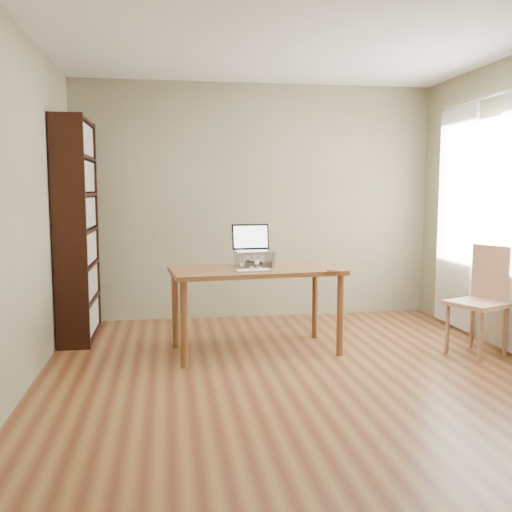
# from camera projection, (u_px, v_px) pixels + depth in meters

# --- Properties ---
(room) EXTENTS (4.04, 4.54, 2.64)m
(room) POSITION_uv_depth(u_px,v_px,m) (306.00, 208.00, 4.18)
(room) COLOR #5A2B17
(room) RESTS_ON ground
(bookshelf) EXTENTS (0.30, 0.90, 2.10)m
(bookshelf) POSITION_uv_depth(u_px,v_px,m) (77.00, 230.00, 5.44)
(bookshelf) COLOR black
(bookshelf) RESTS_ON ground
(curtains) EXTENTS (0.03, 1.90, 2.25)m
(curtains) POSITION_uv_depth(u_px,v_px,m) (485.00, 219.00, 5.26)
(curtains) COLOR white
(curtains) RESTS_ON ground
(desk) EXTENTS (1.54, 0.88, 0.75)m
(desk) POSITION_uv_depth(u_px,v_px,m) (256.00, 278.00, 5.02)
(desk) COLOR brown
(desk) RESTS_ON ground
(laptop_stand) EXTENTS (0.32, 0.25, 0.13)m
(laptop_stand) POSITION_uv_depth(u_px,v_px,m) (254.00, 258.00, 5.07)
(laptop_stand) COLOR silver
(laptop_stand) RESTS_ON desk
(laptop) EXTENTS (0.36, 0.32, 0.24)m
(laptop) POSITION_uv_depth(u_px,v_px,m) (253.00, 245.00, 5.12)
(laptop) COLOR silver
(laptop) RESTS_ON laptop_stand
(keyboard) EXTENTS (0.31, 0.17, 0.02)m
(keyboard) POSITION_uv_depth(u_px,v_px,m) (253.00, 271.00, 4.78)
(keyboard) COLOR silver
(keyboard) RESTS_ON desk
(coaster) EXTENTS (0.11, 0.11, 0.01)m
(coaster) POSITION_uv_depth(u_px,v_px,m) (333.00, 271.00, 4.82)
(coaster) COLOR brown
(coaster) RESTS_ON desk
(cat) EXTENTS (0.23, 0.47, 0.14)m
(cat) POSITION_uv_depth(u_px,v_px,m) (250.00, 260.00, 5.10)
(cat) COLOR #443B35
(cat) RESTS_ON desk
(chair) EXTENTS (0.56, 0.55, 0.95)m
(chair) POSITION_uv_depth(u_px,v_px,m) (485.00, 296.00, 4.95)
(chair) COLOR tan
(chair) RESTS_ON ground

